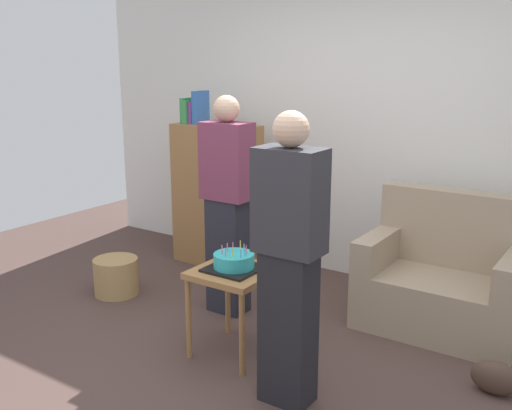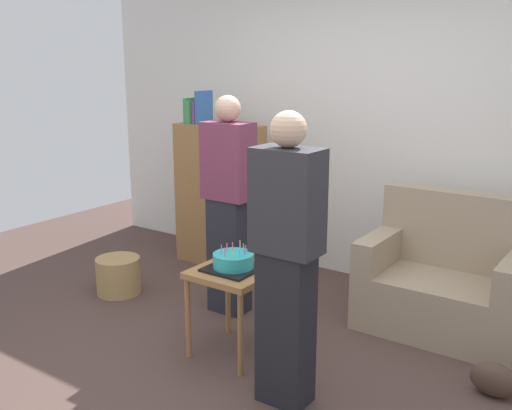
% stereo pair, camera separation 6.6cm
% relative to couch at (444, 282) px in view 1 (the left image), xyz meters
% --- Properties ---
extents(ground_plane, '(8.00, 8.00, 0.00)m').
position_rel_couch_xyz_m(ground_plane, '(-0.79, -1.40, -0.34)').
color(ground_plane, '#4C3833').
extents(wall_back, '(6.00, 0.10, 2.70)m').
position_rel_couch_xyz_m(wall_back, '(-0.79, 0.65, 1.01)').
color(wall_back, silver).
rests_on(wall_back, ground_plane).
extents(couch, '(1.10, 0.70, 0.96)m').
position_rel_couch_xyz_m(couch, '(0.00, 0.00, 0.00)').
color(couch, gray).
rests_on(couch, ground_plane).
extents(bookshelf, '(0.80, 0.36, 1.59)m').
position_rel_couch_xyz_m(bookshelf, '(-2.18, 0.20, 0.33)').
color(bookshelf, olive).
rests_on(bookshelf, ground_plane).
extents(side_table, '(0.48, 0.48, 0.58)m').
position_rel_couch_xyz_m(side_table, '(-1.00, -1.15, 0.15)').
color(side_table, olive).
rests_on(side_table, ground_plane).
extents(birthday_cake, '(0.32, 0.32, 0.17)m').
position_rel_couch_xyz_m(birthday_cake, '(-1.00, -1.15, 0.29)').
color(birthday_cake, black).
rests_on(birthday_cake, side_table).
extents(person_blowing_candles, '(0.36, 0.22, 1.63)m').
position_rel_couch_xyz_m(person_blowing_candles, '(-1.44, -0.63, 0.49)').
color(person_blowing_candles, '#23232D').
rests_on(person_blowing_candles, ground_plane).
extents(person_holding_cake, '(0.36, 0.22, 1.63)m').
position_rel_couch_xyz_m(person_holding_cake, '(-0.43, -1.43, 0.49)').
color(person_holding_cake, black).
rests_on(person_holding_cake, ground_plane).
extents(wicker_basket, '(0.36, 0.36, 0.30)m').
position_rel_couch_xyz_m(wicker_basket, '(-2.39, -0.88, -0.19)').
color(wicker_basket, '#A88451').
rests_on(wicker_basket, ground_plane).
extents(handbag, '(0.28, 0.14, 0.20)m').
position_rel_couch_xyz_m(handbag, '(0.53, -0.71, -0.24)').
color(handbag, '#473328').
rests_on(handbag, ground_plane).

